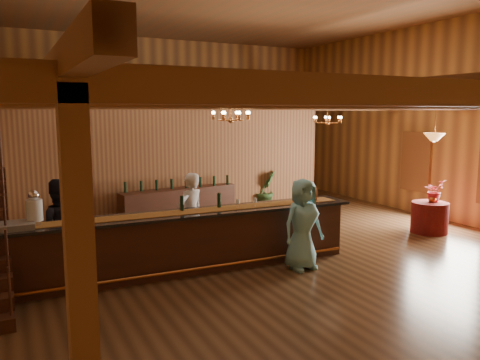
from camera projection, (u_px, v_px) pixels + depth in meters
name	position (u px, v px, depth m)	size (l,w,h in m)	color
floor	(257.00, 247.00, 10.53)	(14.00, 14.00, 0.00)	brown
wall_back	(161.00, 120.00, 16.32)	(12.00, 0.10, 5.50)	#C69045
wall_right	(449.00, 122.00, 12.82)	(0.10, 14.00, 5.50)	#C69045
beam_grid	(246.00, 102.00, 10.52)	(11.90, 13.90, 0.39)	brown
support_posts	(268.00, 179.00, 9.86)	(9.20, 10.20, 3.20)	brown
partition_wall	(182.00, 164.00, 13.18)	(9.00, 0.18, 3.10)	#8E5F34
window_right_back	(416.00, 162.00, 13.85)	(0.12, 1.05, 1.75)	white
backroom_boxes	(167.00, 189.00, 15.19)	(4.10, 0.60, 1.10)	#422015
tasting_bar	(189.00, 241.00, 8.88)	(6.86, 1.14, 1.15)	#422015
beverage_dispenser	(34.00, 209.00, 7.72)	(0.26, 0.26, 0.60)	silver
glass_rack_tray	(17.00, 226.00, 7.55)	(0.50, 0.50, 0.10)	gray
raffle_drum	(310.00, 193.00, 9.83)	(0.34, 0.24, 0.30)	brown
bar_bottle_0	(182.00, 203.00, 8.87)	(0.07, 0.07, 0.30)	black
bar_bottle_1	(219.00, 200.00, 9.18)	(0.07, 0.07, 0.30)	black
backbar_shelf	(179.00, 205.00, 12.86)	(3.33, 0.52, 0.94)	#422015
round_table	(429.00, 217.00, 11.74)	(0.89, 0.89, 0.77)	#5C1912
chandelier_left	(231.00, 115.00, 9.44)	(0.80, 0.80, 0.42)	#C57033
chandelier_right	(327.00, 119.00, 12.63)	(0.80, 0.80, 0.54)	#C57033
pendant_lamp	(434.00, 137.00, 11.45)	(0.52, 0.52, 0.90)	#C57033
bartender	(191.00, 216.00, 9.64)	(0.65, 0.43, 1.78)	silver
staff_second	(58.00, 228.00, 8.51)	(0.88, 0.69, 1.82)	black
guest	(303.00, 224.00, 8.94)	(0.86, 0.56, 1.76)	#7ED3E1
floor_plant	(266.00, 190.00, 14.42)	(0.68, 0.55, 1.23)	#335C2C
table_flowers	(434.00, 191.00, 11.73)	(0.50, 0.43, 0.55)	#A82630
table_vase	(433.00, 196.00, 11.66)	(0.16, 0.16, 0.31)	#C57033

